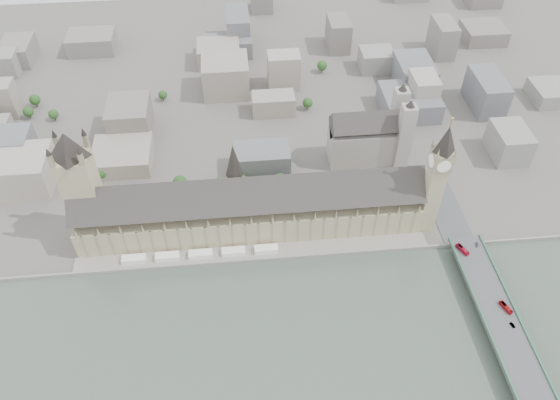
{
  "coord_description": "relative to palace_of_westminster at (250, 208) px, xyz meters",
  "views": [
    {
      "loc": [
        -5.78,
        -276.26,
        324.44
      ],
      "look_at": [
        23.85,
        25.82,
        23.19
      ],
      "focal_mm": 35.0,
      "sensor_mm": 36.0,
      "label": 1
    }
  ],
  "objects": [
    {
      "name": "westminster_bridge",
      "position": [
        162.0,
        -107.2,
        -17.58
      ],
      "size": [
        25.0,
        325.0,
        10.25
      ],
      "primitive_type": "cube",
      "color": "#474749",
      "rests_on": "ground"
    },
    {
      "name": "river_terrace",
      "position": [
        0.0,
        -27.2,
        -21.71
      ],
      "size": [
        270.0,
        15.0,
        2.0
      ],
      "primitive_type": "cube",
      "color": "gray",
      "rests_on": "ground"
    },
    {
      "name": "ground",
      "position": [
        0.0,
        -19.7,
        -22.71
      ],
      "size": [
        900.0,
        900.0,
        0.0
      ],
      "primitive_type": "plane",
      "color": "#595651",
      "rests_on": "ground"
    },
    {
      "name": "victoria_tower",
      "position": [
        -122.0,
        6.3,
        32.5
      ],
      "size": [
        30.0,
        30.0,
        100.0
      ],
      "color": "tan",
      "rests_on": "ground"
    },
    {
      "name": "park_trees",
      "position": [
        -10.0,
        40.3,
        -15.21
      ],
      "size": [
        110.0,
        30.0,
        15.0
      ],
      "primitive_type": null,
      "color": "#1C4017",
      "rests_on": "ground"
    },
    {
      "name": "embankment_wall",
      "position": [
        0.0,
        -34.7,
        -21.21
      ],
      "size": [
        600.0,
        1.5,
        3.0
      ],
      "primitive_type": "cube",
      "color": "gray",
      "rests_on": "ground"
    },
    {
      "name": "terrace_tents",
      "position": [
        -40.0,
        -26.7,
        -18.71
      ],
      "size": [
        118.0,
        7.0,
        4.0
      ],
      "color": "white",
      "rests_on": "river_terrace"
    },
    {
      "name": "car_approach",
      "position": [
        168.38,
        -43.96,
        -11.79
      ],
      "size": [
        3.23,
        4.93,
        1.33
      ],
      "primitive_type": "imported",
      "rotation": [
        0.0,
        0.0,
        -0.33
      ],
      "color": "gray",
      "rests_on": "westminster_bridge"
    },
    {
      "name": "palace_of_westminster",
      "position": [
        0.0,
        0.0,
        0.0
      ],
      "size": [
        265.0,
        40.73,
        55.44
      ],
      "color": "tan",
      "rests_on": "ground"
    },
    {
      "name": "bridge_parapets",
      "position": [
        162.0,
        -151.7,
        -11.88
      ],
      "size": [
        25.0,
        235.0,
        1.15
      ],
      "primitive_type": null,
      "color": "#376449",
      "rests_on": "westminster_bridge"
    },
    {
      "name": "westminster_abbey",
      "position": [
        110.92,
        75.3,
        2.38
      ],
      "size": [
        68.0,
        36.0,
        64.0
      ],
      "color": "gray",
      "rests_on": "ground"
    },
    {
      "name": "city_skyline_inland",
      "position": [
        0.0,
        225.3,
        -3.71
      ],
      "size": [
        720.0,
        360.0,
        38.0
      ],
      "primitive_type": null,
      "color": "gray",
      "rests_on": "ground"
    },
    {
      "name": "elizabeth_tower",
      "position": [
        138.0,
        -11.7,
        35.38
      ],
      "size": [
        17.0,
        17.0,
        107.5
      ],
      "color": "tan",
      "rests_on": "ground"
    },
    {
      "name": "red_bus_north",
      "position": [
        155.4,
        -47.91,
        -10.8
      ],
      "size": [
        7.37,
        11.98,
        3.31
      ],
      "primitive_type": "imported",
      "rotation": [
        0.0,
        0.0,
        0.42
      ],
      "color": "red",
      "rests_on": "westminster_bridge"
    },
    {
      "name": "car_silver",
      "position": [
        167.18,
        -113.93,
        -11.76
      ],
      "size": [
        2.73,
        4.49,
        1.4
      ],
      "primitive_type": "imported",
      "rotation": [
        0.0,
        0.0,
        0.32
      ],
      "color": "gray",
      "rests_on": "westminster_bridge"
    },
    {
      "name": "central_tower",
      "position": [
        -10.0,
        6.3,
        35.21
      ],
      "size": [
        13.0,
        13.0,
        48.0
      ],
      "color": "gray",
      "rests_on": "ground"
    },
    {
      "name": "red_bus_south",
      "position": [
        167.64,
        -100.52,
        -10.91
      ],
      "size": [
        6.33,
        11.33,
        3.1
      ],
      "primitive_type": "imported",
      "rotation": [
        0.0,
        0.0,
        0.36
      ],
      "color": "red",
      "rests_on": "westminster_bridge"
    }
  ]
}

